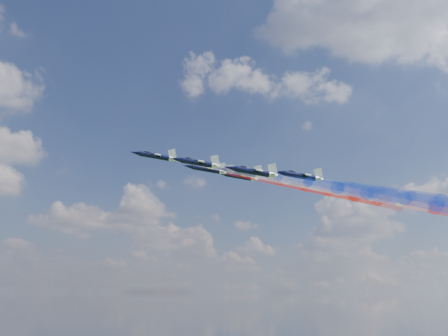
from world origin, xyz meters
TOP-DOWN VIEW (x-y plane):
  - jet_lead at (-38.08, 19.07)m, footprint 16.71×16.07m
  - trail_lead at (-14.10, 4.55)m, footprint 40.79×27.77m
  - jet_inner_left at (-33.39, 4.93)m, footprint 16.71×16.07m
  - trail_inner_left at (-9.41, -9.59)m, footprint 40.79×27.77m
  - jet_inner_right at (-20.71, 20.67)m, footprint 16.71×16.07m
  - trail_inner_right at (3.27, 6.15)m, footprint 40.79×27.77m
  - jet_outer_left at (-27.65, -10.92)m, footprint 16.71×16.07m
  - trail_outer_left at (-3.67, -25.44)m, footprint 40.79×27.77m
  - jet_center_third at (-17.67, 7.45)m, footprint 16.71×16.07m
  - trail_center_third at (6.31, -7.07)m, footprint 40.79×27.77m
  - jet_outer_right at (-6.74, 24.23)m, footprint 16.71×16.07m
  - trail_outer_right at (17.24, 9.71)m, footprint 40.79×27.77m
  - jet_rear_left at (-11.85, -9.57)m, footprint 16.71×16.07m
  - trail_rear_left at (12.13, -24.09)m, footprint 40.79×27.77m
  - jet_rear_right at (0.04, 9.03)m, footprint 16.71×16.07m
  - trail_rear_right at (24.02, -5.49)m, footprint 40.79×27.77m

SIDE VIEW (x-z plane):
  - trail_outer_left at x=-3.67m, z-range 158.38..170.81m
  - trail_rear_left at x=12.13m, z-range 159.44..171.87m
  - trail_rear_right at x=24.02m, z-range 162.13..174.56m
  - trail_center_third at x=6.31m, z-range 162.67..175.10m
  - trail_inner_left at x=-9.41m, z-range 162.85..175.28m
  - jet_outer_left at x=-27.65m, z-range 165.61..172.93m
  - jet_rear_left at x=-11.85m, z-range 166.68..173.99m
  - trail_inner_right at x=3.27m, z-range 165.58..178.01m
  - trail_outer_right at x=17.24m, z-range 165.71..178.14m
  - jet_rear_right at x=0.04m, z-range 169.37..176.68m
  - trail_lead at x=-14.10m, z-range 166.81..179.24m
  - jet_center_third at x=-17.67m, z-range 169.91..177.22m
  - jet_inner_left at x=-33.39m, z-range 170.08..177.40m
  - jet_inner_right at x=-20.71m, z-range 172.82..180.13m
  - jet_outer_right at x=-6.74m, z-range 172.95..180.27m
  - jet_lead at x=-38.08m, z-range 174.05..181.36m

